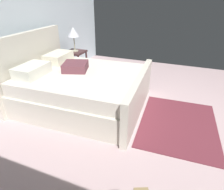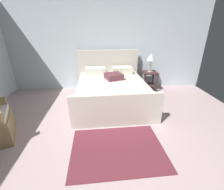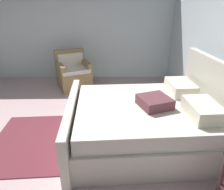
{
  "view_description": "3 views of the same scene",
  "coord_description": "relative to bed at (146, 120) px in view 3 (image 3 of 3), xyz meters",
  "views": [
    {
      "loc": [
        -2.62,
        0.31,
        1.8
      ],
      "look_at": [
        -0.31,
        1.22,
        0.48
      ],
      "focal_mm": 30.43,
      "sensor_mm": 36.0,
      "label": 1
    },
    {
      "loc": [
        -0.2,
        -1.72,
        1.82
      ],
      "look_at": [
        -0.0,
        1.45,
        0.44
      ],
      "focal_mm": 24.74,
      "sensor_mm": 36.0,
      "label": 2
    },
    {
      "loc": [
        2.63,
        1.41,
        1.94
      ],
      "look_at": [
        -0.31,
        1.48,
        0.62
      ],
      "focal_mm": 32.96,
      "sensor_mm": 36.0,
      "label": 3
    }
  ],
  "objects": [
    {
      "name": "armchair",
      "position": [
        -2.24,
        -1.41,
        -0.0
      ],
      "size": [
        0.96,
        0.95,
        0.9
      ],
      "color": "olive",
      "rests_on": "ground"
    },
    {
      "name": "ground_plane",
      "position": [
        -0.01,
        -1.97,
        -0.36
      ],
      "size": [
        5.93,
        6.25,
        0.02
      ],
      "primitive_type": "cube",
      "color": "#B69A9D"
    },
    {
      "name": "wall_side_left",
      "position": [
        -3.04,
        -1.97,
        1.01
      ],
      "size": [
        0.12,
        6.37,
        2.72
      ],
      "primitive_type": "cube",
      "color": "silver",
      "rests_on": "ground"
    },
    {
      "name": "bed",
      "position": [
        0.0,
        0.0,
        0.0
      ],
      "size": [
        1.91,
        2.21,
        1.23
      ],
      "color": "beige",
      "rests_on": "ground"
    },
    {
      "name": "area_rug",
      "position": [
        0.0,
        -1.74,
        -0.35
      ],
      "size": [
        1.54,
        1.2,
        0.01
      ],
      "primitive_type": "cube",
      "rotation": [
        0.0,
        0.0,
        0.05
      ],
      "color": "maroon",
      "rests_on": "ground"
    }
  ]
}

